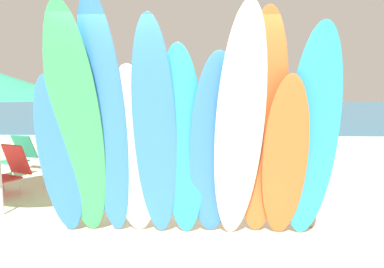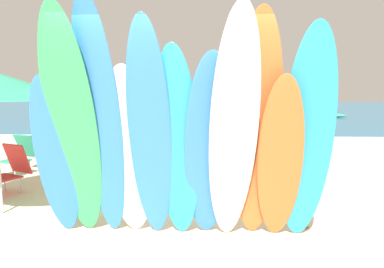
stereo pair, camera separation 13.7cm
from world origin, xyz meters
The scene contains 20 objects.
ground centered at (0.00, 14.00, 0.00)m, with size 60.00×60.00×0.00m, color beige.
ocean_water centered at (0.00, 29.07, 0.01)m, with size 60.00×40.00×0.02m, color teal.
surfboard_rack centered at (0.00, 0.00, 0.49)m, with size 3.30×0.07×0.61m.
surfboard_blue_0 centered at (-1.43, -0.51, 0.97)m, with size 0.47×0.06×2.01m, color #337AD1.
surfboard_green_1 centered at (-1.17, -0.61, 1.32)m, with size 0.56×0.07×2.76m, color #38B266.
surfboard_blue_2 centered at (-0.87, -0.56, 1.38)m, with size 0.49×0.08×2.84m, color #337AD1.
surfboard_white_3 centered at (-0.58, -0.44, 1.02)m, with size 0.57×0.07×2.10m, color white.
surfboard_blue_4 centered at (-0.31, -0.55, 1.27)m, with size 0.49×0.07×2.61m, color #337AD1.
surfboard_teal_5 centered at (-0.01, -0.50, 1.13)m, with size 0.52×0.07×2.31m, color #289EC6.
surfboard_blue_6 centered at (0.35, -0.53, 1.08)m, with size 0.56×0.07×2.26m, color #337AD1.
surfboard_white_7 centered at (0.61, -0.67, 1.30)m, with size 0.52×0.06×2.74m, color white.
surfboard_orange_8 centered at (0.88, -0.50, 1.30)m, with size 0.54×0.06×2.68m, color orange.
surfboard_orange_9 centered at (1.13, -0.52, 0.97)m, with size 0.50×0.07×2.03m, color orange.
surfboard_teal_10 centered at (1.42, -0.53, 1.23)m, with size 0.58×0.06×2.53m, color #289EC6.
beachgoer_near_rack centered at (1.89, 3.67, 1.01)m, with size 0.61×0.39×1.75m.
beachgoer_strolling centered at (1.03, 4.32, 0.92)m, with size 0.42×0.59×1.60m.
beach_chair_red centered at (-3.08, 1.32, 0.43)m, with size 0.71×0.78×0.84m.
beach_chair_blue centered at (-2.61, 2.56, 0.43)m, with size 0.55×0.68×0.83m.
beach_chair_striped centered at (-3.67, 2.74, 0.43)m, with size 0.69×0.82×0.82m.
distant_boat centered at (6.59, 18.58, 0.17)m, with size 4.80×1.81×0.38m.
Camera 1 is at (0.23, -4.41, 1.76)m, focal length 32.80 mm.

